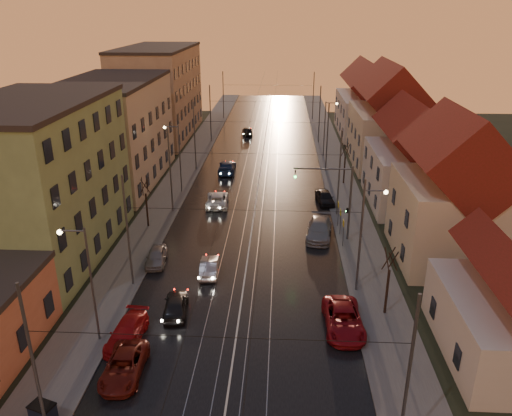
% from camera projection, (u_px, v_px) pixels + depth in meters
% --- Properties ---
extents(ground, '(160.00, 160.00, 0.00)m').
position_uv_depth(ground, '(232.00, 366.00, 30.04)').
color(ground, black).
rests_on(ground, ground).
extents(road, '(16.00, 120.00, 0.04)m').
position_uv_depth(road, '(261.00, 168.00, 67.10)').
color(road, black).
rests_on(road, ground).
extents(sidewalk_left, '(4.00, 120.00, 0.15)m').
position_uv_depth(sidewalk_left, '(187.00, 167.00, 67.57)').
color(sidewalk_left, '#4C4C4C').
rests_on(sidewalk_left, ground).
extents(sidewalk_right, '(4.00, 120.00, 0.15)m').
position_uv_depth(sidewalk_right, '(335.00, 169.00, 66.60)').
color(sidewalk_right, '#4C4C4C').
rests_on(sidewalk_right, ground).
extents(tram_rail_0, '(0.06, 120.00, 0.03)m').
position_uv_depth(tram_rail_0, '(244.00, 168.00, 67.20)').
color(tram_rail_0, gray).
rests_on(tram_rail_0, road).
extents(tram_rail_1, '(0.06, 120.00, 0.03)m').
position_uv_depth(tram_rail_1, '(255.00, 168.00, 67.13)').
color(tram_rail_1, gray).
rests_on(tram_rail_1, road).
extents(tram_rail_2, '(0.06, 120.00, 0.03)m').
position_uv_depth(tram_rail_2, '(266.00, 168.00, 67.05)').
color(tram_rail_2, gray).
rests_on(tram_rail_2, road).
extents(tram_rail_3, '(0.06, 120.00, 0.03)m').
position_uv_depth(tram_rail_3, '(277.00, 168.00, 66.98)').
color(tram_rail_3, gray).
rests_on(tram_rail_3, road).
extents(apartment_left_1, '(10.00, 18.00, 13.00)m').
position_uv_depth(apartment_left_1, '(37.00, 183.00, 41.44)').
color(apartment_left_1, '#6C8957').
rests_on(apartment_left_1, ground).
extents(apartment_left_2, '(10.00, 20.00, 12.00)m').
position_uv_depth(apartment_left_2, '(114.00, 133.00, 60.16)').
color(apartment_left_2, '#BEAB93').
rests_on(apartment_left_2, ground).
extents(apartment_left_3, '(10.00, 24.00, 14.00)m').
position_uv_depth(apartment_left_3, '(160.00, 93.00, 82.03)').
color(apartment_left_3, '#977A61').
rests_on(apartment_left_3, ground).
extents(house_right_1, '(8.67, 10.20, 10.80)m').
position_uv_depth(house_right_1, '(454.00, 199.00, 41.09)').
color(house_right_1, beige).
rests_on(house_right_1, ground).
extents(house_right_2, '(9.18, 12.24, 9.20)m').
position_uv_depth(house_right_2, '(414.00, 163.00, 53.44)').
color(house_right_2, beige).
rests_on(house_right_2, ground).
extents(house_right_3, '(9.18, 14.28, 11.50)m').
position_uv_depth(house_right_3, '(388.00, 122.00, 66.91)').
color(house_right_3, beige).
rests_on(house_right_3, ground).
extents(house_right_4, '(9.18, 16.32, 10.00)m').
position_uv_depth(house_right_4, '(367.00, 104.00, 83.87)').
color(house_right_4, beige).
rests_on(house_right_4, ground).
extents(catenary_pole_l_0, '(0.16, 0.16, 9.00)m').
position_uv_depth(catenary_pole_l_0, '(34.00, 367.00, 23.22)').
color(catenary_pole_l_0, '#595B60').
rests_on(catenary_pole_l_0, ground).
extents(catenary_pole_r_0, '(0.16, 0.16, 9.00)m').
position_uv_depth(catenary_pole_r_0, '(408.00, 380.00, 22.38)').
color(catenary_pole_r_0, '#595B60').
rests_on(catenary_pole_r_0, ground).
extents(catenary_pole_l_1, '(0.16, 0.16, 9.00)m').
position_uv_depth(catenary_pole_l_1, '(128.00, 233.00, 37.12)').
color(catenary_pole_l_1, '#595B60').
rests_on(catenary_pole_l_1, ground).
extents(catenary_pole_r_1, '(0.16, 0.16, 9.00)m').
position_uv_depth(catenary_pole_r_1, '(360.00, 238.00, 36.29)').
color(catenary_pole_r_1, '#595B60').
rests_on(catenary_pole_r_1, ground).
extents(catenary_pole_l_2, '(0.16, 0.16, 9.00)m').
position_uv_depth(catenary_pole_l_2, '(170.00, 171.00, 51.02)').
color(catenary_pole_l_2, '#595B60').
rests_on(catenary_pole_l_2, ground).
extents(catenary_pole_r_2, '(0.16, 0.16, 9.00)m').
position_uv_depth(catenary_pole_r_2, '(339.00, 174.00, 50.19)').
color(catenary_pole_r_2, '#595B60').
rests_on(catenary_pole_r_2, ground).
extents(catenary_pole_l_3, '(0.16, 0.16, 9.00)m').
position_uv_depth(catenary_pole_l_3, '(195.00, 136.00, 64.92)').
color(catenary_pole_l_3, '#595B60').
rests_on(catenary_pole_l_3, ground).
extents(catenary_pole_r_3, '(0.16, 0.16, 9.00)m').
position_uv_depth(catenary_pole_r_3, '(327.00, 138.00, 64.09)').
color(catenary_pole_r_3, '#595B60').
rests_on(catenary_pole_r_3, ground).
extents(catenary_pole_l_4, '(0.16, 0.16, 9.00)m').
position_uv_depth(catenary_pole_l_4, '(210.00, 114.00, 78.83)').
color(catenary_pole_l_4, '#595B60').
rests_on(catenary_pole_l_4, ground).
extents(catenary_pole_r_4, '(0.16, 0.16, 9.00)m').
position_uv_depth(catenary_pole_r_4, '(320.00, 115.00, 77.99)').
color(catenary_pole_r_4, '#595B60').
rests_on(catenary_pole_r_4, ground).
extents(catenary_pole_l_5, '(0.16, 0.16, 9.00)m').
position_uv_depth(catenary_pole_l_5, '(223.00, 95.00, 95.51)').
color(catenary_pole_l_5, '#595B60').
rests_on(catenary_pole_l_5, ground).
extents(catenary_pole_r_5, '(0.16, 0.16, 9.00)m').
position_uv_depth(catenary_pole_r_5, '(313.00, 96.00, 94.68)').
color(catenary_pole_r_5, '#595B60').
rests_on(catenary_pole_r_5, ground).
extents(street_lamp_0, '(1.75, 0.32, 8.00)m').
position_uv_depth(street_lamp_0, '(86.00, 274.00, 30.51)').
color(street_lamp_0, '#595B60').
rests_on(street_lamp_0, ground).
extents(street_lamp_1, '(1.75, 0.32, 8.00)m').
position_uv_depth(street_lamp_1, '(366.00, 227.00, 37.04)').
color(street_lamp_1, '#595B60').
rests_on(street_lamp_1, ground).
extents(street_lamp_2, '(1.75, 0.32, 8.00)m').
position_uv_depth(street_lamp_2, '(177.00, 152.00, 56.46)').
color(street_lamp_2, '#595B60').
rests_on(street_lamp_2, ground).
extents(street_lamp_3, '(1.75, 0.32, 8.00)m').
position_uv_depth(street_lamp_3, '(327.00, 124.00, 70.41)').
color(street_lamp_3, '#595B60').
rests_on(street_lamp_3, ground).
extents(traffic_light_mast, '(5.30, 0.32, 7.20)m').
position_uv_depth(traffic_light_mast, '(339.00, 194.00, 44.62)').
color(traffic_light_mast, '#595B60').
rests_on(traffic_light_mast, ground).
extents(bare_tree_0, '(1.09, 1.09, 5.11)m').
position_uv_depth(bare_tree_0, '(147.00, 204.00, 48.14)').
color(bare_tree_0, black).
rests_on(bare_tree_0, ground).
extents(bare_tree_1, '(1.09, 1.09, 5.11)m').
position_uv_depth(bare_tree_1, '(388.00, 283.00, 34.18)').
color(bare_tree_1, black).
rests_on(bare_tree_1, ground).
extents(bare_tree_2, '(1.09, 1.09, 5.11)m').
position_uv_depth(bare_tree_2, '(345.00, 165.00, 60.12)').
color(bare_tree_2, black).
rests_on(bare_tree_2, ground).
extents(driving_car_0, '(2.04, 4.14, 1.36)m').
position_uv_depth(driving_car_0, '(176.00, 305.00, 34.98)').
color(driving_car_0, black).
rests_on(driving_car_0, ground).
extents(driving_car_1, '(1.67, 3.98, 1.28)m').
position_uv_depth(driving_car_1, '(209.00, 267.00, 40.23)').
color(driving_car_1, '#9C9BA0').
rests_on(driving_car_1, ground).
extents(driving_car_2, '(2.65, 5.17, 1.40)m').
position_uv_depth(driving_car_2, '(217.00, 199.00, 54.24)').
color(driving_car_2, silver).
rests_on(driving_car_2, ground).
extents(driving_car_3, '(2.34, 5.38, 1.54)m').
position_uv_depth(driving_car_3, '(227.00, 167.00, 65.12)').
color(driving_car_3, '#192A4D').
rests_on(driving_car_3, ground).
extents(driving_car_4, '(2.13, 4.23, 1.38)m').
position_uv_depth(driving_car_4, '(247.00, 131.00, 84.41)').
color(driving_car_4, black).
rests_on(driving_car_4, ground).
extents(parked_left_1, '(2.27, 4.71, 1.29)m').
position_uv_depth(parked_left_1, '(124.00, 366.00, 29.06)').
color(parked_left_1, maroon).
rests_on(parked_left_1, ground).
extents(parked_left_2, '(2.20, 4.66, 1.31)m').
position_uv_depth(parked_left_2, '(127.00, 333.00, 32.00)').
color(parked_left_2, '#A51013').
rests_on(parked_left_2, ground).
extents(parked_left_3, '(1.88, 3.95, 1.31)m').
position_uv_depth(parked_left_3, '(156.00, 256.00, 41.87)').
color(parked_left_3, '#94959A').
rests_on(parked_left_3, ground).
extents(parked_right_0, '(2.61, 5.43, 1.49)m').
position_uv_depth(parked_right_0, '(343.00, 319.00, 33.24)').
color(parked_right_0, maroon).
rests_on(parked_right_0, ground).
extents(parked_right_1, '(2.93, 5.69, 1.58)m').
position_uv_depth(parked_right_1, '(319.00, 229.00, 46.65)').
color(parked_right_1, gray).
rests_on(parked_right_1, ground).
extents(parked_right_2, '(2.22, 4.34, 1.42)m').
position_uv_depth(parked_right_2, '(325.00, 197.00, 54.80)').
color(parked_right_2, black).
rests_on(parked_right_2, ground).
extents(dumpster, '(1.40, 1.15, 1.10)m').
position_uv_depth(dumpster, '(43.00, 414.00, 25.51)').
color(dumpster, black).
rests_on(dumpster, sidewalk_left).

